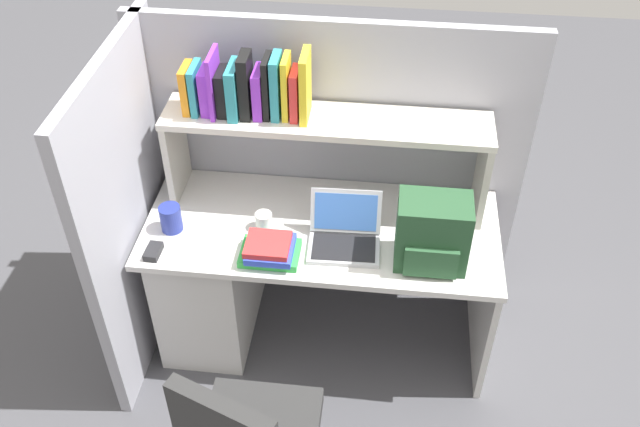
# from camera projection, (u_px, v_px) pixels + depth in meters

# --- Properties ---
(ground_plane) EXTENTS (8.00, 8.00, 0.00)m
(ground_plane) POSITION_uv_depth(u_px,v_px,m) (321.00, 331.00, 3.64)
(ground_plane) COLOR #4C4C51
(desk) EXTENTS (1.60, 0.70, 0.73)m
(desk) POSITION_uv_depth(u_px,v_px,m) (242.00, 270.00, 3.41)
(desk) COLOR silver
(desk) RESTS_ON ground_plane
(cubicle_partition_rear) EXTENTS (1.84, 0.05, 1.55)m
(cubicle_partition_rear) POSITION_uv_depth(u_px,v_px,m) (330.00, 168.00, 3.42)
(cubicle_partition_rear) COLOR #9E9EA8
(cubicle_partition_rear) RESTS_ON ground_plane
(cubicle_partition_left) EXTENTS (0.05, 1.06, 1.55)m
(cubicle_partition_left) POSITION_uv_depth(u_px,v_px,m) (134.00, 212.00, 3.17)
(cubicle_partition_left) COLOR #9E9EA8
(cubicle_partition_left) RESTS_ON ground_plane
(overhead_hutch) EXTENTS (1.44, 0.28, 0.45)m
(overhead_hutch) POSITION_uv_depth(u_px,v_px,m) (327.00, 137.00, 3.09)
(overhead_hutch) COLOR #BCB7AC
(overhead_hutch) RESTS_ON desk
(reference_books_on_shelf) EXTENTS (0.54, 0.18, 0.30)m
(reference_books_on_shelf) POSITION_uv_depth(u_px,v_px,m) (248.00, 88.00, 2.98)
(reference_books_on_shelf) COLOR orange
(reference_books_on_shelf) RESTS_ON overhead_hutch
(laptop) EXTENTS (0.32, 0.28, 0.22)m
(laptop) POSITION_uv_depth(u_px,v_px,m) (345.00, 234.00, 3.05)
(laptop) COLOR #B7BABF
(laptop) RESTS_ON desk
(backpack) EXTENTS (0.30, 0.23, 0.32)m
(backpack) POSITION_uv_depth(u_px,v_px,m) (432.00, 234.00, 2.90)
(backpack) COLOR #264C2D
(backpack) RESTS_ON desk
(computer_mouse) EXTENTS (0.06, 0.11, 0.03)m
(computer_mouse) POSITION_uv_depth(u_px,v_px,m) (153.00, 251.00, 3.02)
(computer_mouse) COLOR #262628
(computer_mouse) RESTS_ON desk
(paper_cup) EXTENTS (0.08, 0.08, 0.08)m
(paper_cup) POSITION_uv_depth(u_px,v_px,m) (264.00, 221.00, 3.13)
(paper_cup) COLOR white
(paper_cup) RESTS_ON desk
(snack_canister) EXTENTS (0.10, 0.10, 0.13)m
(snack_canister) POSITION_uv_depth(u_px,v_px,m) (171.00, 218.00, 3.11)
(snack_canister) COLOR navy
(snack_canister) RESTS_ON desk
(desk_book_stack) EXTENTS (0.25, 0.20, 0.09)m
(desk_book_stack) POSITION_uv_depth(u_px,v_px,m) (270.00, 250.00, 2.99)
(desk_book_stack) COLOR green
(desk_book_stack) RESTS_ON desk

